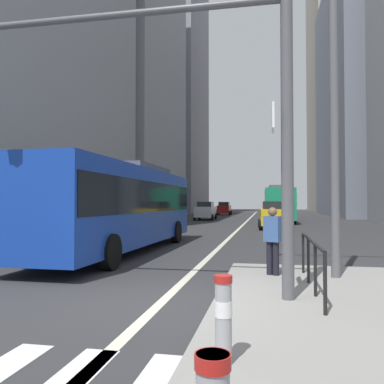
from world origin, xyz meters
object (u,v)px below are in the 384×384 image
(city_bus_blue_oncoming, at_px, (121,203))
(car_receding_far, at_px, (279,209))
(traffic_signal_gantry, at_px, (165,83))
(pedestrian_walking, at_px, (273,237))
(bollard_left, at_px, (223,315))
(sedan_white_oncoming, at_px, (4,227))
(car_oncoming_far, at_px, (205,211))
(car_oncoming_mid, at_px, (224,208))
(car_receding_near, at_px, (273,215))
(city_bus_red_receding, at_px, (278,203))
(street_lamp_post, at_px, (334,55))

(city_bus_blue_oncoming, relative_size, car_receding_far, 2.51)
(traffic_signal_gantry, xyz_separation_m, pedestrian_walking, (2.03, 2.31, -3.11))
(traffic_signal_gantry, xyz_separation_m, bollard_left, (1.43, -2.95, -3.47))
(bollard_left, relative_size, pedestrian_walking, 0.58)
(car_receding_far, bearing_deg, pedestrian_walking, -91.93)
(sedan_white_oncoming, distance_m, pedestrian_walking, 9.65)
(sedan_white_oncoming, relative_size, car_oncoming_far, 0.98)
(sedan_white_oncoming, relative_size, car_oncoming_mid, 1.06)
(car_oncoming_mid, height_order, car_receding_far, same)
(sedan_white_oncoming, height_order, car_receding_near, same)
(car_receding_far, bearing_deg, car_receding_near, -92.67)
(sedan_white_oncoming, relative_size, city_bus_red_receding, 0.37)
(bollard_left, bearing_deg, sedan_white_oncoming, 136.95)
(car_oncoming_far, bearing_deg, sedan_white_oncoming, -95.26)
(sedan_white_oncoming, height_order, car_oncoming_far, same)
(city_bus_blue_oncoming, height_order, traffic_signal_gantry, traffic_signal_gantry)
(car_oncoming_mid, distance_m, car_receding_far, 10.28)
(car_oncoming_far, bearing_deg, city_bus_red_receding, -20.15)
(bollard_left, bearing_deg, car_receding_far, 87.56)
(car_receding_near, bearing_deg, car_oncoming_mid, 102.54)
(city_bus_blue_oncoming, distance_m, bollard_left, 10.95)
(car_receding_far, relative_size, car_oncoming_far, 1.05)
(traffic_signal_gantry, relative_size, street_lamp_post, 0.84)
(city_bus_red_receding, relative_size, car_oncoming_far, 2.68)
(pedestrian_walking, bearing_deg, car_receding_far, 88.07)
(sedan_white_oncoming, height_order, car_receding_far, same)
(car_oncoming_mid, relative_size, car_receding_near, 0.93)
(car_oncoming_mid, bearing_deg, city_bus_blue_oncoming, -88.89)
(car_oncoming_far, bearing_deg, pedestrian_walking, -78.31)
(car_receding_near, xyz_separation_m, traffic_signal_gantry, (-2.34, -20.78, 3.15))
(city_bus_red_receding, bearing_deg, car_oncoming_far, 159.85)
(car_oncoming_far, height_order, street_lamp_post, street_lamp_post)
(sedan_white_oncoming, distance_m, car_receding_far, 40.39)
(car_receding_far, bearing_deg, sedan_white_oncoming, -105.27)
(pedestrian_walking, bearing_deg, car_receding_near, 89.01)
(sedan_white_oncoming, bearing_deg, city_bus_red_receding, 68.72)
(city_bus_red_receding, bearing_deg, car_receding_near, -93.51)
(car_oncoming_mid, distance_m, car_receding_near, 30.77)
(car_oncoming_far, distance_m, street_lamp_post, 33.02)
(city_bus_blue_oncoming, relative_size, city_bus_red_receding, 0.99)
(sedan_white_oncoming, xyz_separation_m, car_oncoming_mid, (2.87, 45.70, -0.00))
(car_oncoming_far, distance_m, traffic_signal_gantry, 34.48)
(sedan_white_oncoming, xyz_separation_m, car_receding_near, (9.55, 15.66, 0.00))
(bollard_left, bearing_deg, car_receding_near, 87.79)
(car_receding_far, xyz_separation_m, traffic_signal_gantry, (-3.43, -44.07, 3.15))
(car_receding_near, distance_m, car_receding_far, 23.32)
(city_bus_red_receding, height_order, car_oncoming_mid, city_bus_red_receding)
(sedan_white_oncoming, bearing_deg, car_oncoming_mid, 86.41)
(car_oncoming_mid, relative_size, car_receding_far, 0.89)
(car_oncoming_mid, relative_size, street_lamp_post, 0.51)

